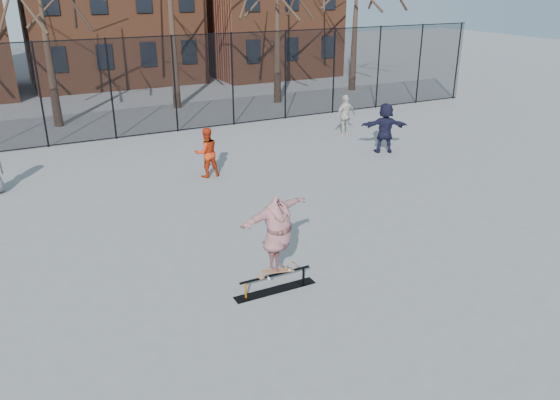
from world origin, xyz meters
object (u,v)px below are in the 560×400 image
skate_rail (275,284)px  bystander_white (345,116)px  bystander_navy (385,128)px  bystander_red (207,152)px  skater (277,234)px  skateboard (277,271)px

skate_rail → bystander_white: (8.02, 9.64, 0.70)m
bystander_white → bystander_navy: size_ratio=0.92×
bystander_red → bystander_navy: bystander_navy is taller
skater → bystander_white: skater is taller
skate_rail → bystander_navy: 10.74m
skate_rail → bystander_white: 12.56m
skater → bystander_navy: size_ratio=1.05×
skate_rail → skater: skater is taller
skater → skateboard: bearing=141.4°
skate_rail → skateboard: size_ratio=2.37×
skateboard → bystander_navy: 10.68m
skateboard → bystander_red: 7.53m
skater → bystander_navy: (8.02, 7.04, -0.36)m
skater → bystander_white: bearing=25.9°
skateboard → skater: (0.00, -0.00, 0.85)m
skate_rail → skateboard: bearing=-0.0°
bystander_red → bystander_white: size_ratio=0.96×
skater → bystander_navy: skater is taller
skater → skate_rail: bearing=155.4°
bystander_white → bystander_navy: bearing=83.4°
bystander_red → bystander_white: 7.18m
skateboard → bystander_red: bystander_red is taller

